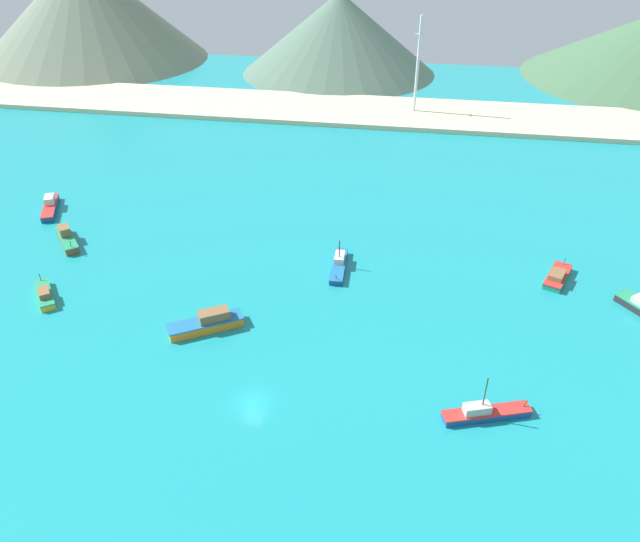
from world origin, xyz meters
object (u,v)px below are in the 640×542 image
fishing_boat_5 (339,264)px  fishing_boat_8 (557,276)px  fishing_boat_3 (45,294)px  fishing_boat_4 (208,323)px  radio_tower (418,66)px  fishing_boat_0 (67,238)px  fishing_boat_2 (484,413)px  fishing_boat_7 (50,206)px

fishing_boat_5 → fishing_boat_8: size_ratio=1.22×
fishing_boat_3 → fishing_boat_4: bearing=-6.4°
fishing_boat_4 → fishing_boat_5: bearing=49.6°
fishing_boat_4 → radio_tower: radio_tower is taller
fishing_boat_0 → fishing_boat_8: bearing=1.4°
fishing_boat_5 → fishing_boat_2: bearing=-54.0°
fishing_boat_2 → fishing_boat_3: (-64.55, 13.76, 0.00)m
fishing_boat_2 → fishing_boat_5: 36.70m
fishing_boat_8 → radio_tower: size_ratio=0.33×
fishing_boat_8 → fishing_boat_0: bearing=-178.6°
fishing_boat_0 → fishing_boat_2: (69.84, -29.89, -0.22)m
fishing_boat_0 → fishing_boat_3: (5.29, -16.13, -0.22)m
fishing_boat_2 → fishing_boat_7: 89.54m
fishing_boat_2 → fishing_boat_8: (13.24, 31.91, -0.01)m
fishing_boat_2 → fishing_boat_8: fishing_boat_2 is taller
fishing_boat_3 → fishing_boat_5: (42.98, 15.92, -0.03)m
fishing_boat_2 → fishing_boat_4: bearing=164.1°
fishing_boat_4 → fishing_boat_7: (-41.92, 30.29, -0.20)m
fishing_boat_8 → radio_tower: radio_tower is taller
fishing_boat_2 → radio_tower: radio_tower is taller
fishing_boat_3 → radio_tower: radio_tower is taller
fishing_boat_5 → radio_tower: radio_tower is taller
fishing_boat_2 → fishing_boat_7: size_ratio=1.02×
fishing_boat_4 → fishing_boat_7: fishing_boat_4 is taller
radio_tower → fishing_boat_7: bearing=-134.1°
fishing_boat_7 → radio_tower: radio_tower is taller
fishing_boat_3 → fishing_boat_8: fishing_boat_3 is taller
fishing_boat_0 → radio_tower: 99.65m
fishing_boat_2 → fishing_boat_4: fishing_boat_2 is taller
fishing_boat_2 → fishing_boat_3: 66.00m
fishing_boat_7 → fishing_boat_4: bearing=-35.9°
fishing_boat_0 → fishing_boat_7: size_ratio=0.82×
fishing_boat_2 → fishing_boat_5: bearing=126.0°
fishing_boat_0 → fishing_boat_4: (32.18, -19.13, 0.09)m
fishing_boat_0 → fishing_boat_8: size_ratio=1.01×
fishing_boat_3 → radio_tower: 110.51m
fishing_boat_0 → fishing_boat_7: fishing_boat_0 is taller
fishing_boat_4 → fishing_boat_8: (50.90, 21.15, -0.32)m
fishing_boat_7 → fishing_boat_3: bearing=-61.2°
fishing_boat_5 → fishing_boat_7: fishing_boat_5 is taller
fishing_boat_3 → fishing_boat_4: size_ratio=0.73×
fishing_boat_5 → fishing_boat_7: (-58.00, 11.36, 0.14)m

